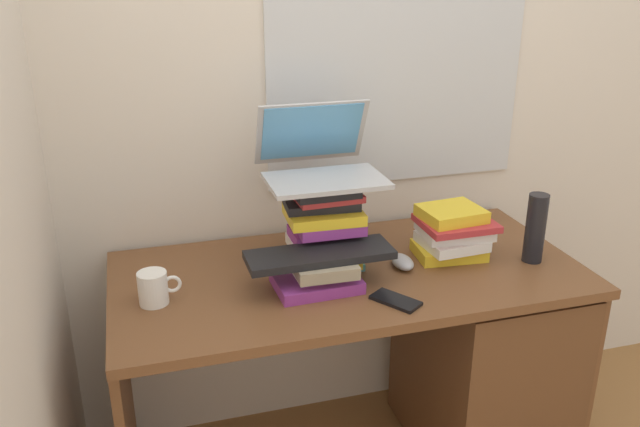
{
  "coord_description": "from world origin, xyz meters",
  "views": [
    {
      "loc": [
        -0.59,
        -1.72,
        1.65
      ],
      "look_at": [
        -0.08,
        0.04,
        0.93
      ],
      "focal_mm": 37.35,
      "sensor_mm": 36.0,
      "label": 1
    }
  ],
  "objects_px": {
    "book_stack_keyboard_riser": "(320,273)",
    "keyboard": "(320,255)",
    "book_stack_side": "(452,232)",
    "cell_phone": "(396,300)",
    "desk": "(452,352)",
    "laptop": "(320,160)",
    "computer_mouse": "(402,262)",
    "mug": "(154,288)",
    "water_bottle": "(535,228)",
    "book_stack_tall": "(324,227)"
  },
  "relations": [
    {
      "from": "computer_mouse",
      "to": "cell_phone",
      "type": "height_order",
      "value": "computer_mouse"
    },
    {
      "from": "keyboard",
      "to": "mug",
      "type": "relative_size",
      "value": 3.56
    },
    {
      "from": "desk",
      "to": "laptop",
      "type": "distance_m",
      "value": 0.79
    },
    {
      "from": "book_stack_keyboard_riser",
      "to": "computer_mouse",
      "type": "distance_m",
      "value": 0.28
    },
    {
      "from": "cell_phone",
      "to": "desk",
      "type": "bearing_deg",
      "value": -0.72
    },
    {
      "from": "cell_phone",
      "to": "book_stack_keyboard_riser",
      "type": "bearing_deg",
      "value": 105.25
    },
    {
      "from": "mug",
      "to": "book_stack_keyboard_riser",
      "type": "bearing_deg",
      "value": -3.86
    },
    {
      "from": "book_stack_tall",
      "to": "keyboard",
      "type": "bearing_deg",
      "value": -112.28
    },
    {
      "from": "book_stack_tall",
      "to": "mug",
      "type": "height_order",
      "value": "book_stack_tall"
    },
    {
      "from": "book_stack_side",
      "to": "laptop",
      "type": "xyz_separation_m",
      "value": [
        -0.4,
        0.11,
        0.24
      ]
    },
    {
      "from": "desk",
      "to": "keyboard",
      "type": "distance_m",
      "value": 0.65
    },
    {
      "from": "laptop",
      "to": "keyboard",
      "type": "height_order",
      "value": "laptop"
    },
    {
      "from": "book_stack_tall",
      "to": "computer_mouse",
      "type": "relative_size",
      "value": 2.58
    },
    {
      "from": "book_stack_tall",
      "to": "book_stack_keyboard_riser",
      "type": "distance_m",
      "value": 0.16
    },
    {
      "from": "book_stack_keyboard_riser",
      "to": "cell_phone",
      "type": "distance_m",
      "value": 0.23
    },
    {
      "from": "keyboard",
      "to": "book_stack_side",
      "type": "bearing_deg",
      "value": 9.06
    },
    {
      "from": "desk",
      "to": "laptop",
      "type": "xyz_separation_m",
      "value": [
        -0.42,
        0.14,
        0.66
      ]
    },
    {
      "from": "keyboard",
      "to": "computer_mouse",
      "type": "relative_size",
      "value": 4.04
    },
    {
      "from": "desk",
      "to": "keyboard",
      "type": "relative_size",
      "value": 3.36
    },
    {
      "from": "computer_mouse",
      "to": "desk",
      "type": "bearing_deg",
      "value": 0.17
    },
    {
      "from": "desk",
      "to": "computer_mouse",
      "type": "relative_size",
      "value": 13.57
    },
    {
      "from": "book_stack_tall",
      "to": "mug",
      "type": "bearing_deg",
      "value": -169.64
    },
    {
      "from": "book_stack_tall",
      "to": "keyboard",
      "type": "xyz_separation_m",
      "value": [
        -0.05,
        -0.12,
        -0.03
      ]
    },
    {
      "from": "keyboard",
      "to": "cell_phone",
      "type": "xyz_separation_m",
      "value": [
        0.17,
        -0.15,
        -0.09
      ]
    },
    {
      "from": "book_stack_side",
      "to": "laptop",
      "type": "relative_size",
      "value": 0.69
    },
    {
      "from": "book_stack_keyboard_riser",
      "to": "water_bottle",
      "type": "distance_m",
      "value": 0.69
    },
    {
      "from": "desk",
      "to": "laptop",
      "type": "relative_size",
      "value": 4.1
    },
    {
      "from": "book_stack_keyboard_riser",
      "to": "mug",
      "type": "distance_m",
      "value": 0.46
    },
    {
      "from": "book_stack_keyboard_riser",
      "to": "keyboard",
      "type": "relative_size",
      "value": 0.58
    },
    {
      "from": "mug",
      "to": "water_bottle",
      "type": "distance_m",
      "value": 1.15
    },
    {
      "from": "book_stack_side",
      "to": "water_bottle",
      "type": "distance_m",
      "value": 0.25
    },
    {
      "from": "desk",
      "to": "book_stack_tall",
      "type": "distance_m",
      "value": 0.64
    },
    {
      "from": "computer_mouse",
      "to": "water_bottle",
      "type": "relative_size",
      "value": 0.47
    },
    {
      "from": "book_stack_tall",
      "to": "book_stack_side",
      "type": "distance_m",
      "value": 0.41
    },
    {
      "from": "book_stack_side",
      "to": "desk",
      "type": "bearing_deg",
      "value": -61.97
    },
    {
      "from": "desk",
      "to": "book_stack_side",
      "type": "relative_size",
      "value": 5.94
    },
    {
      "from": "book_stack_tall",
      "to": "cell_phone",
      "type": "xyz_separation_m",
      "value": [
        0.12,
        -0.27,
        -0.12
      ]
    },
    {
      "from": "book_stack_keyboard_riser",
      "to": "water_bottle",
      "type": "xyz_separation_m",
      "value": [
        0.68,
        -0.02,
        0.07
      ]
    },
    {
      "from": "book_stack_keyboard_riser",
      "to": "keyboard",
      "type": "bearing_deg",
      "value": 65.35
    },
    {
      "from": "book_stack_tall",
      "to": "mug",
      "type": "relative_size",
      "value": 2.27
    },
    {
      "from": "keyboard",
      "to": "mug",
      "type": "height_order",
      "value": "keyboard"
    },
    {
      "from": "keyboard",
      "to": "mug",
      "type": "bearing_deg",
      "value": 175.81
    },
    {
      "from": "book_stack_keyboard_riser",
      "to": "laptop",
      "type": "distance_m",
      "value": 0.34
    },
    {
      "from": "keyboard",
      "to": "computer_mouse",
      "type": "xyz_separation_m",
      "value": [
        0.28,
        0.05,
        -0.08
      ]
    },
    {
      "from": "laptop",
      "to": "water_bottle",
      "type": "bearing_deg",
      "value": -18.82
    },
    {
      "from": "laptop",
      "to": "computer_mouse",
      "type": "relative_size",
      "value": 3.31
    },
    {
      "from": "book_stack_tall",
      "to": "laptop",
      "type": "height_order",
      "value": "laptop"
    },
    {
      "from": "water_bottle",
      "to": "laptop",
      "type": "bearing_deg",
      "value": 161.18
    },
    {
      "from": "book_stack_side",
      "to": "cell_phone",
      "type": "bearing_deg",
      "value": -140.9
    },
    {
      "from": "keyboard",
      "to": "water_bottle",
      "type": "height_order",
      "value": "water_bottle"
    }
  ]
}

